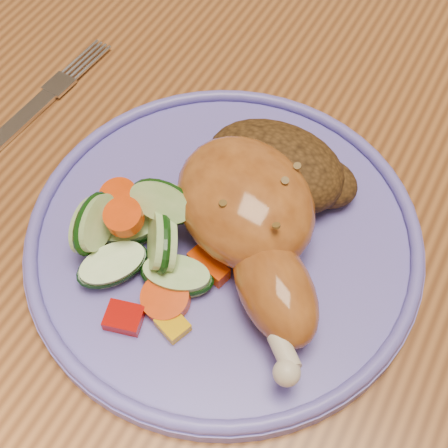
# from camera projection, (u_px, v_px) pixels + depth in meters

# --- Properties ---
(dining_table) EXTENTS (0.90, 1.40, 0.75)m
(dining_table) POSITION_uv_depth(u_px,v_px,m) (356.00, 297.00, 0.54)
(dining_table) COLOR brown
(dining_table) RESTS_ON ground
(plate) EXTENTS (0.30, 0.30, 0.01)m
(plate) POSITION_uv_depth(u_px,v_px,m) (224.00, 239.00, 0.47)
(plate) COLOR #6358BE
(plate) RESTS_ON dining_table
(plate_rim) EXTENTS (0.29, 0.29, 0.01)m
(plate_rim) POSITION_uv_depth(u_px,v_px,m) (224.00, 231.00, 0.46)
(plate_rim) COLOR #6358BE
(plate_rim) RESTS_ON plate
(chicken_leg) EXTENTS (0.17, 0.18, 0.06)m
(chicken_leg) POSITION_uv_depth(u_px,v_px,m) (252.00, 221.00, 0.43)
(chicken_leg) COLOR #AE5E24
(chicken_leg) RESTS_ON plate
(rice_pilaf) EXTENTS (0.12, 0.08, 0.05)m
(rice_pilaf) POSITION_uv_depth(u_px,v_px,m) (278.00, 168.00, 0.47)
(rice_pilaf) COLOR #462B11
(rice_pilaf) RESTS_ON plate
(vegetable_pile) EXTENTS (0.12, 0.11, 0.06)m
(vegetable_pile) POSITION_uv_depth(u_px,v_px,m) (141.00, 242.00, 0.44)
(vegetable_pile) COLOR #A50A05
(vegetable_pile) RESTS_ON plate
(fork) EXTENTS (0.03, 0.18, 0.00)m
(fork) POSITION_uv_depth(u_px,v_px,m) (26.00, 116.00, 0.54)
(fork) COLOR silver
(fork) RESTS_ON dining_table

